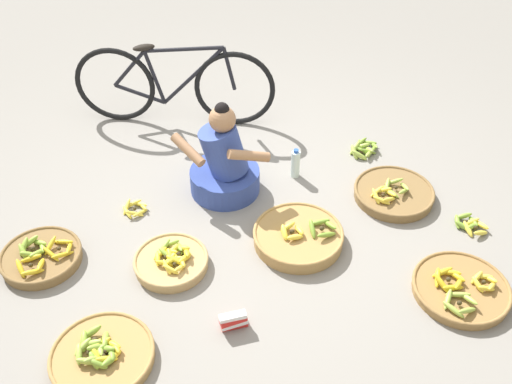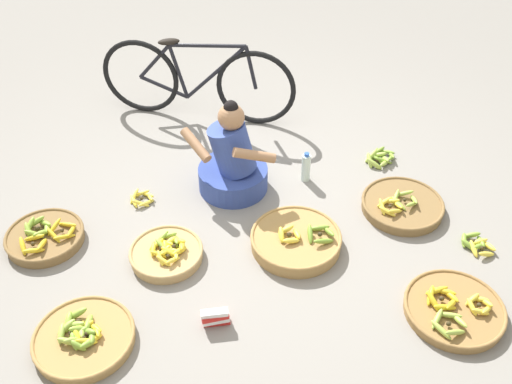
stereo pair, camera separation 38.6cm
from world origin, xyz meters
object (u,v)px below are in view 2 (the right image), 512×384
Objects in this scene: banana_basket_front_right at (84,337)px; banana_basket_near_bicycle at (454,309)px; vendor_woman_front at (232,162)px; water_bottle at (306,167)px; loose_bananas_mid_right at (142,198)px; banana_basket_back_right at (45,237)px; loose_bananas_mid_left at (477,244)px; banana_basket_near_vendor at (296,240)px; bicycle_leaning at (197,81)px; banana_basket_back_left at (167,253)px; banana_basket_back_center at (402,205)px; loose_bananas_front_center at (380,158)px; packet_carton_stack at (216,318)px.

banana_basket_near_bicycle is (2.18, -0.24, -0.00)m from banana_basket_front_right.
vendor_woman_front is 0.58m from water_bottle.
loose_bananas_mid_right is 1.25m from water_bottle.
vendor_woman_front is 1.43× the size of banana_basket_back_right.
loose_bananas_mid_left is at bearing 5.53° from banana_basket_front_right.
banana_basket_near_vendor reaches higher than loose_bananas_mid_left.
loose_bananas_mid_right is at bearing -118.00° from bicycle_leaning.
bicycle_leaning is at bearing 116.13° from banana_basket_near_bicycle.
banana_basket_near_vendor is 1.26× the size of banana_basket_back_left.
banana_basket_near_vendor reaches higher than banana_basket_back_right.
water_bottle is at bearing -56.94° from bicycle_leaning.
banana_basket_back_right reaches higher than banana_basket_back_left.
banana_basket_back_center is 1.12× the size of banana_basket_back_right.
packet_carton_stack is (-1.53, -1.33, 0.03)m from loose_bananas_front_center.
banana_basket_back_right is (-1.23, -1.36, -0.31)m from bicycle_leaning.
vendor_woman_front is 2.61× the size of loose_bananas_front_center.
banana_basket_back_left is at bearing -77.99° from loose_bananas_mid_right.
loose_bananas_mid_left is (2.19, -0.94, 0.00)m from loose_bananas_mid_right.
water_bottle is at bearing 0.19° from loose_bananas_mid_right.
water_bottle is at bearing 69.74° from banana_basket_near_vendor.
banana_basket_back_left is at bearing -21.94° from banana_basket_back_right.
banana_basket_near_vendor is (0.43, -1.74, -0.30)m from bicycle_leaning.
bicycle_leaning reaches higher than loose_bananas_front_center.
loose_bananas_front_center is 1.67× the size of packet_carton_stack.
banana_basket_front_right is 2.60m from loose_bananas_mid_left.
bicycle_leaning reaches higher than water_bottle.
bicycle_leaning is at bearing 47.77° from banana_basket_back_right.
loose_bananas_mid_right is 0.69× the size of loose_bananas_front_center.
banana_basket_back_right is (-2.51, 0.18, 0.00)m from banana_basket_back_center.
banana_basket_back_left is at bearing 171.13° from loose_bananas_mid_left.
bicycle_leaning is 1.28m from water_bottle.
bicycle_leaning is (-0.12, 1.04, 0.12)m from vendor_woman_front.
bicycle_leaning is at bearing 62.00° from loose_bananas_mid_right.
banana_basket_back_right reaches higher than loose_bananas_mid_left.
banana_basket_back_right is at bearing 107.09° from banana_basket_front_right.
banana_basket_near_bicycle is at bearing -43.43° from banana_basket_near_vendor.
vendor_woman_front is 0.79m from banana_basket_near_vendor.
banana_basket_back_right is (-1.36, -0.32, -0.19)m from vendor_woman_front.
packet_carton_stack is (-0.63, -0.54, 0.00)m from banana_basket_near_vendor.
water_bottle reaches higher than banana_basket_back_center.
banana_basket_back_left is at bearing -104.42° from bicycle_leaning.
vendor_woman_front reaches higher than banana_basket_back_center.
banana_basket_near_bicycle is 3.03× the size of loose_bananas_mid_right.
banana_basket_front_right is 2.36× the size of water_bottle.
banana_basket_near_bicycle reaches higher than loose_bananas_mid_right.
banana_basket_near_vendor is 0.87m from banana_basket_back_center.
vendor_woman_front is 0.87m from banana_basket_back_left.
water_bottle is at bearing 29.12° from banana_basket_back_left.
banana_basket_back_right is at bearing 167.32° from loose_bananas_mid_left.
loose_bananas_front_center is (1.77, 0.73, -0.02)m from banana_basket_back_left.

